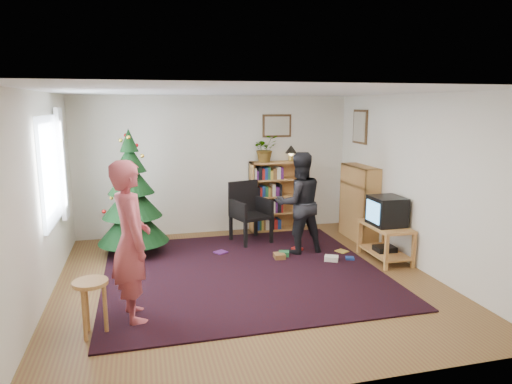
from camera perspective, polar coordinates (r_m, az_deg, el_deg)
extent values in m
plane|color=brown|center=(6.30, -1.06, -10.92)|extent=(5.00, 5.00, 0.00)
plane|color=white|center=(5.85, -1.15, 12.45)|extent=(5.00, 5.00, 0.00)
cube|color=silver|center=(8.37, -5.03, 3.37)|extent=(5.00, 0.02, 2.50)
cube|color=silver|center=(3.63, 8.03, -6.70)|extent=(5.00, 0.02, 2.50)
cube|color=silver|center=(5.91, -25.41, -0.80)|extent=(0.02, 5.00, 2.50)
cube|color=silver|center=(6.95, 19.39, 1.25)|extent=(0.02, 5.00, 2.50)
cube|color=black|center=(6.57, -1.67, -9.89)|extent=(3.80, 3.60, 0.02)
cube|color=silver|center=(6.45, -24.34, 2.44)|extent=(0.04, 1.20, 1.40)
cube|color=white|center=(7.13, -23.08, 3.25)|extent=(0.06, 0.35, 1.60)
cube|color=#4C3319|center=(8.55, 2.62, 8.27)|extent=(0.55, 0.03, 0.42)
cube|color=beige|center=(8.55, 2.62, 8.27)|extent=(0.47, 0.01, 0.34)
cube|color=#4C3319|center=(8.37, 12.90, 7.95)|extent=(0.03, 0.50, 0.60)
cube|color=beige|center=(8.37, 12.90, 7.95)|extent=(0.01, 0.42, 0.52)
cylinder|color=#3F2816|center=(7.53, -14.96, -6.74)|extent=(0.11, 0.11, 0.21)
cone|color=#113314|center=(7.42, -15.12, -3.68)|extent=(1.09, 1.09, 0.62)
cone|color=#113314|center=(7.34, -15.26, -0.88)|extent=(0.92, 0.92, 0.55)
cone|color=#113314|center=(7.28, -15.40, 1.74)|extent=(0.71, 0.71, 0.49)
cone|color=#113314|center=(7.24, -15.52, 4.12)|extent=(0.49, 0.49, 0.42)
cone|color=#113314|center=(7.22, -15.63, 6.27)|extent=(0.28, 0.28, 0.35)
cube|color=#BE8744|center=(8.56, 2.42, -0.50)|extent=(0.95, 0.30, 1.30)
cube|color=#BE8744|center=(8.46, 2.45, 3.72)|extent=(0.95, 0.30, 0.03)
cube|color=#BE8744|center=(8.17, 12.76, -1.32)|extent=(0.30, 0.95, 1.30)
cube|color=#BE8744|center=(8.07, 12.95, 3.10)|extent=(0.30, 0.95, 0.03)
cube|color=#BE8744|center=(7.18, 15.94, -4.13)|extent=(0.50, 0.90, 0.04)
cube|color=#BE8744|center=(6.81, 15.98, -7.38)|extent=(0.05, 0.05, 0.51)
cube|color=#BE8744|center=(7.03, 19.09, -6.98)|extent=(0.05, 0.05, 0.51)
cube|color=#BE8744|center=(7.51, 12.77, -5.52)|extent=(0.05, 0.05, 0.51)
cube|color=#BE8744|center=(7.71, 15.69, -5.22)|extent=(0.05, 0.05, 0.51)
cube|color=#BE8744|center=(7.30, 15.77, -7.25)|extent=(0.46, 0.86, 0.03)
cube|color=black|center=(7.28, 15.79, -6.83)|extent=(0.30, 0.25, 0.08)
cube|color=black|center=(7.13, 16.04, -2.29)|extent=(0.45, 0.50, 0.44)
cube|color=#509FDA|center=(7.01, 14.40, -2.41)|extent=(0.01, 0.39, 0.31)
cube|color=black|center=(7.80, -0.65, -3.03)|extent=(0.71, 0.71, 0.05)
cube|color=black|center=(7.98, -1.09, -0.58)|extent=(0.56, 0.21, 0.57)
cube|color=black|center=(7.56, -2.07, -5.30)|extent=(0.06, 0.06, 0.46)
cube|color=black|center=(7.68, 1.65, -5.04)|extent=(0.06, 0.06, 0.46)
cube|color=black|center=(8.04, -2.84, -4.32)|extent=(0.06, 0.06, 0.46)
cube|color=black|center=(8.15, 0.67, -4.09)|extent=(0.06, 0.06, 0.46)
cylinder|color=#BE8744|center=(4.99, -20.01, -10.60)|extent=(0.35, 0.35, 0.04)
cylinder|color=#BE8744|center=(5.09, -18.32, -13.65)|extent=(0.04, 0.04, 0.55)
cylinder|color=#BE8744|center=(5.21, -20.40, -13.20)|extent=(0.04, 0.04, 0.55)
cylinder|color=#BE8744|center=(5.01, -20.66, -14.22)|extent=(0.04, 0.04, 0.55)
imported|color=#B44850|center=(5.12, -15.36, -5.98)|extent=(0.55, 0.72, 1.78)
imported|color=black|center=(7.23, 5.40, -1.39)|extent=(0.82, 0.65, 1.62)
imported|color=gray|center=(8.37, 1.15, 5.45)|extent=(0.49, 0.44, 0.49)
cylinder|color=#A57F33|center=(8.54, 4.39, 4.18)|extent=(0.09, 0.09, 0.09)
sphere|color=#FFD88C|center=(8.53, 4.40, 4.87)|extent=(0.09, 0.09, 0.09)
cone|color=black|center=(8.52, 4.41, 5.36)|extent=(0.22, 0.22, 0.15)
cube|color=#A51E19|center=(7.47, 5.17, -7.09)|extent=(0.20, 0.20, 0.08)
cube|color=navy|center=(7.16, 11.65, -8.08)|extent=(0.20, 0.20, 0.08)
cube|color=#1E592D|center=(7.18, 3.51, -7.83)|extent=(0.20, 0.20, 0.08)
cube|color=gold|center=(7.49, 10.69, -7.19)|extent=(0.20, 0.20, 0.08)
cube|color=brown|center=(7.07, 2.93, -8.10)|extent=(0.20, 0.20, 0.08)
cube|color=beige|center=(7.05, 9.40, -8.31)|extent=(0.20, 0.20, 0.08)
cube|color=#4C1959|center=(7.33, -4.43, -7.42)|extent=(0.20, 0.20, 0.08)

